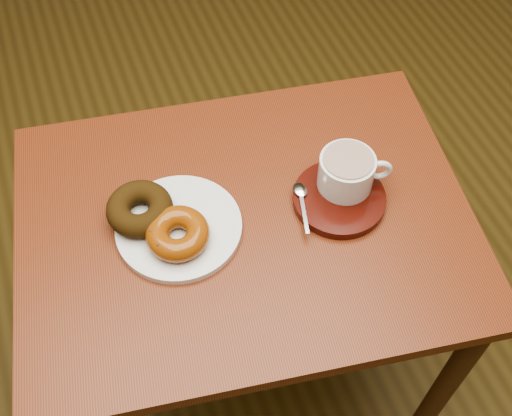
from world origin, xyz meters
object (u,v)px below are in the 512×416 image
object	(u,v)px
coffee_cup	(347,171)
donut_plate	(179,227)
saucer	(339,199)
cafe_table	(246,253)

from	to	relation	value
coffee_cup	donut_plate	bearing A→B (deg)	-165.25
saucer	cafe_table	bearing A→B (deg)	171.43
cafe_table	donut_plate	world-z (taller)	donut_plate
coffee_cup	saucer	bearing A→B (deg)	-115.58
saucer	coffee_cup	world-z (taller)	coffee_cup
cafe_table	saucer	distance (m)	0.21
donut_plate	coffee_cup	xyz separation A→B (m)	(0.30, -0.02, 0.04)
donut_plate	saucer	distance (m)	0.28
saucer	coffee_cup	size ratio (longest dim) A/B	1.29
donut_plate	coffee_cup	distance (m)	0.30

